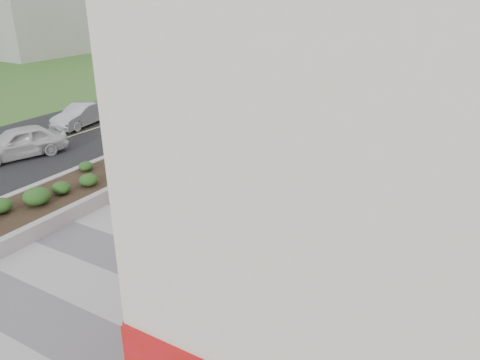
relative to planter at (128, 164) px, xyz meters
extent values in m
plane|color=gray|center=(5.50, -7.00, -0.42)|extent=(160.00, 160.00, 0.00)
cube|color=#A8A8AD|center=(5.50, -4.00, -0.41)|extent=(8.00, 36.00, 0.01)
cube|color=beige|center=(12.50, 2.00, 3.58)|extent=(6.00, 24.00, 8.00)
cube|color=red|center=(9.52, 2.00, 1.08)|extent=(0.12, 24.00, 3.00)
cube|color=#9E9EA0|center=(0.00, 8.85, -0.14)|extent=(3.00, 0.30, 0.55)
cube|color=#9E9EA0|center=(-1.35, 0.00, -0.14)|extent=(0.30, 18.00, 0.55)
cube|color=#9E9EA0|center=(1.35, 0.00, -0.14)|extent=(0.30, 18.00, 0.55)
cube|color=#2D2116|center=(0.00, 0.00, -0.17)|extent=(2.40, 17.40, 0.50)
cube|color=black|center=(-6.50, 0.00, -0.42)|extent=(10.00, 40.00, 0.00)
cylinder|color=black|center=(-1.80, 10.50, 1.68)|extent=(0.12, 0.12, 4.20)
cube|color=black|center=(-1.62, 10.50, 3.33)|extent=(0.18, 0.28, 0.80)
cylinder|color=black|center=(-11.00, 10.00, 1.68)|extent=(0.12, 0.12, 4.20)
cube|color=black|center=(-10.82, 10.00, 3.33)|extent=(0.18, 0.28, 0.80)
cylinder|color=#595654|center=(6.00, -4.00, -0.42)|extent=(0.44, 0.44, 0.01)
cube|color=black|center=(7.28, -3.94, -0.35)|extent=(0.46, 0.74, 0.02)
imported|color=#232428|center=(7.28, -3.94, 0.37)|extent=(0.53, 0.36, 1.43)
sphere|color=#1A80E5|center=(7.28, -3.94, 1.04)|extent=(0.23, 0.23, 0.23)
imported|color=silver|center=(-5.92, -1.05, 0.32)|extent=(3.04, 4.66, 1.48)
imported|color=#B2B4BA|center=(-7.57, 4.27, 0.22)|extent=(1.84, 4.04, 1.28)
imported|color=black|center=(-6.18, 10.37, 0.24)|extent=(2.04, 4.59, 1.31)
camera|label=1|loc=(13.85, -13.98, 7.29)|focal=35.00mm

